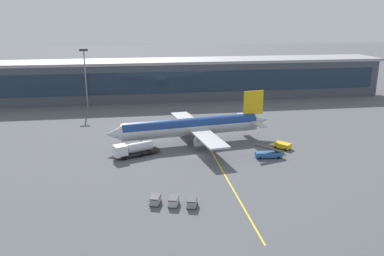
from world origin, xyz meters
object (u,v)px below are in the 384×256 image
baggage_cart_0 (155,200)px  main_airliner (192,127)px  fuel_tanker (134,149)px  baggage_cart_2 (192,202)px  pushback_tug (282,145)px  belt_loader (269,154)px  baggage_cart_1 (174,201)px

baggage_cart_0 → main_airliner: bearing=70.4°
main_airliner → baggage_cart_0: bearing=-109.6°
fuel_tanker → baggage_cart_2: 28.12m
pushback_tug → belt_loader: belt_loader is taller
baggage_cart_0 → baggage_cart_2: bearing=-17.3°
pushback_tug → baggage_cart_1: 39.22m
fuel_tanker → main_airliner: bearing=28.4°
baggage_cart_2 → pushback_tug: bearing=44.9°
main_airliner → belt_loader: bearing=-41.5°
fuel_tanker → baggage_cart_2: bearing=-70.7°
pushback_tug → baggage_cart_1: bearing=-139.3°
main_airliner → fuel_tanker: 17.00m
pushback_tug → baggage_cart_2: baggage_cart_2 is taller
fuel_tanker → baggage_cart_1: 26.34m
main_airliner → belt_loader: 21.03m
fuel_tanker → baggage_cart_0: fuel_tanker is taller
main_airliner → belt_loader: (15.56, -13.76, -3.29)m
pushback_tug → baggage_cart_2: size_ratio=1.47×
baggage_cart_0 → pushback_tug: bearing=37.0°
baggage_cart_2 → baggage_cart_1: bearing=162.7°
main_airliner → pushback_tug: bearing=-20.6°
baggage_cart_0 → baggage_cart_1: (3.06, -0.95, 0.00)m
main_airliner → baggage_cart_0: (-11.59, -32.62, -3.50)m
main_airliner → fuel_tanker: bearing=-151.6°
belt_loader → pushback_tug: bearing=45.9°
main_airliner → pushback_tug: 22.89m
fuel_tanker → pushback_tug: size_ratio=2.49×
fuel_tanker → baggage_cart_1: size_ratio=3.66×
belt_loader → baggage_cart_2: size_ratio=2.34×
pushback_tug → belt_loader: bearing=-134.1°
fuel_tanker → belt_loader: size_ratio=1.57×
baggage_cart_0 → fuel_tanker: bearing=97.4°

